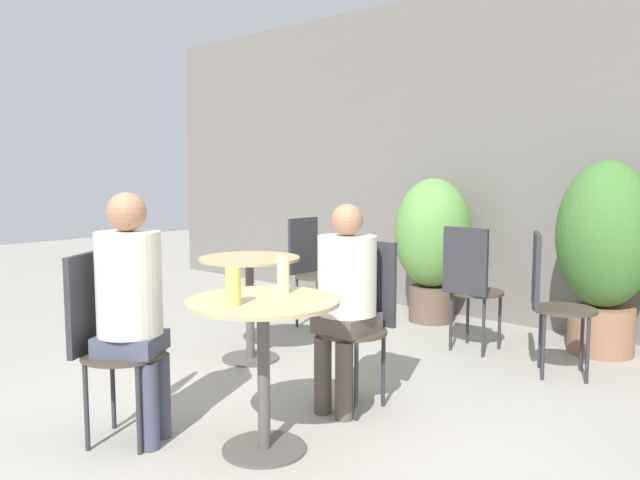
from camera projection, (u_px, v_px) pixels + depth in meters
ground_plane at (246, 456)px, 2.95m from camera, size 20.00×20.00×0.00m
storefront_wall at (545, 153)px, 5.24m from camera, size 10.00×0.06×3.00m
cafe_table_near at (263, 338)px, 2.95m from camera, size 0.73×0.73×0.74m
cafe_table_far at (250, 283)px, 4.43m from camera, size 0.71×0.71×0.74m
bistro_chair_0 at (361, 309)px, 3.58m from camera, size 0.41×0.41×0.94m
bistro_chair_1 at (104, 331)px, 3.08m from camera, size 0.47×0.46×0.94m
bistro_chair_2 at (310, 262)px, 5.44m from camera, size 0.41×0.41×0.94m
bistro_chair_3 at (470, 279)px, 4.59m from camera, size 0.41×0.41×0.94m
bistro_chair_4 at (549, 292)px, 4.10m from camera, size 0.46×0.45×0.94m
seated_person_0 at (345, 289)px, 3.45m from camera, size 0.33×0.34×1.17m
seated_person_1 at (132, 296)px, 3.03m from camera, size 0.40×0.39×1.24m
beer_glass_0 at (283, 274)px, 3.08m from camera, size 0.06×0.06×0.19m
beer_glass_1 at (233, 286)px, 2.80m from camera, size 0.07×0.07×0.17m
potted_plant_0 at (433, 240)px, 5.57m from camera, size 0.68×0.68×1.29m
potted_plant_1 at (605, 247)px, 4.56m from camera, size 0.69×0.69×1.43m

